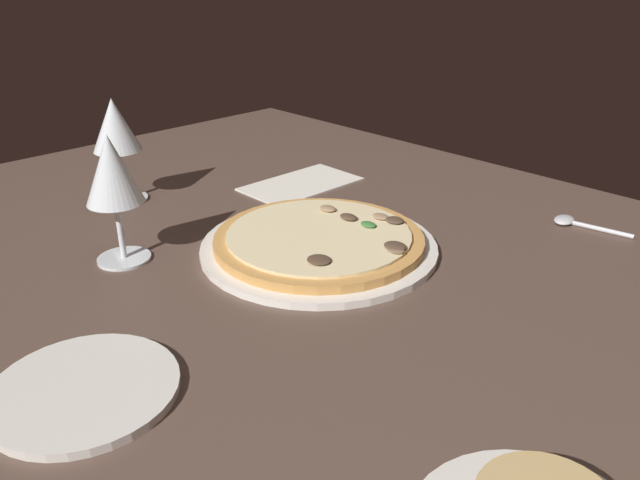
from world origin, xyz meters
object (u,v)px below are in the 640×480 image
at_px(side_plate, 84,390).
at_px(spoon, 574,222).
at_px(wine_glass_near, 115,129).
at_px(paper_menu, 301,184).
at_px(wine_glass_far, 112,174).
at_px(pizza_main, 319,242).

height_order(side_plate, spoon, spoon).
bearing_deg(wine_glass_near, paper_menu, -120.12).
height_order(paper_menu, spoon, spoon).
distance_m(wine_glass_far, side_plate, 0.30).
bearing_deg(paper_menu, side_plate, 118.55).
bearing_deg(spoon, wine_glass_near, 37.15).
bearing_deg(side_plate, spoon, -100.87).
xyz_separation_m(pizza_main, paper_menu, (0.21, -0.16, -0.01)).
xyz_separation_m(wine_glass_far, paper_menu, (0.05, -0.37, -0.12)).
xyz_separation_m(wine_glass_near, spoon, (-0.56, -0.43, -0.11)).
xyz_separation_m(pizza_main, wine_glass_far, (0.16, 0.21, 0.11)).
bearing_deg(wine_glass_far, pizza_main, -127.88).
distance_m(wine_glass_far, spoon, 0.66).
height_order(wine_glass_near, spoon, wine_glass_near).
bearing_deg(wine_glass_far, paper_menu, -81.93).
height_order(wine_glass_far, paper_menu, wine_glass_far).
bearing_deg(spoon, side_plate, 79.13).
bearing_deg(wine_glass_far, wine_glass_near, -28.65).
bearing_deg(pizza_main, spoon, -121.47).
xyz_separation_m(side_plate, paper_menu, (0.28, -0.53, -0.00)).
height_order(wine_glass_near, paper_menu, wine_glass_near).
bearing_deg(side_plate, wine_glass_far, -35.65).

